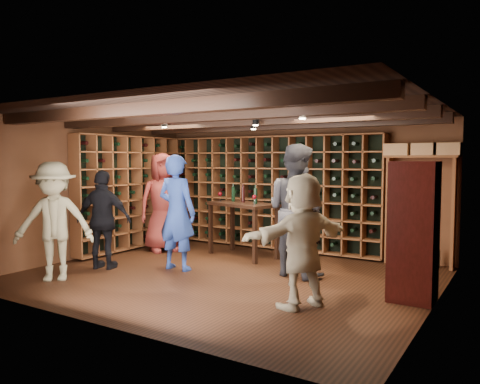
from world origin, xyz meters
The scene contains 13 objects.
ground centered at (0.00, 0.00, 0.00)m, with size 6.00×6.00×0.00m, color #341A0E.
room_shell centered at (0.00, 0.05, 2.42)m, with size 6.00×6.00×6.00m.
wine_rack_back centered at (-0.52, 2.33, 1.15)m, with size 4.65×0.30×2.20m.
wine_rack_left centered at (-2.83, 0.82, 1.15)m, with size 0.30×2.65×2.20m.
crate_shelf centered at (2.41, 2.32, 1.57)m, with size 1.20×0.32×2.07m.
display_cabinet centered at (2.71, 0.20, 0.86)m, with size 0.55×0.50×1.75m.
man_blue_shirt centered at (-0.92, -0.05, 0.94)m, with size 0.68×0.45×1.88m, color navy.
man_grey_suit centered at (0.88, 0.64, 1.02)m, with size 0.99×0.77×2.04m, color black.
guest_red_floral centered at (-2.15, 1.03, 0.97)m, with size 0.94×0.61×1.93m, color maroon.
guest_woman_black centered at (-1.98, -0.63, 0.81)m, with size 0.95×0.40×1.63m, color black.
guest_khaki centered at (-2.05, -1.52, 0.88)m, with size 1.14×0.66×1.77m, color #837B5B.
guest_beige centered at (1.62, -0.76, 0.82)m, with size 1.52×0.48×1.64m, color gray.
tasting_table centered at (-0.54, 1.40, 0.87)m, with size 1.46×1.01×1.28m.
Camera 1 is at (3.92, -5.94, 1.80)m, focal length 35.00 mm.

